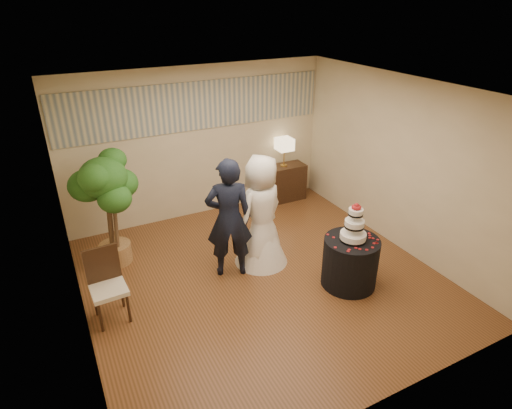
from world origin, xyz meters
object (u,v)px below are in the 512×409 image
bride (261,211)px  cake_table (350,262)px  ficus_tree (108,210)px  wedding_cake (355,222)px  groom (229,219)px  console (283,183)px  table_lamp (284,152)px  side_chair (108,288)px

bride → cake_table: bearing=106.1°
ficus_tree → wedding_cake: bearing=-36.4°
groom → wedding_cake: bearing=162.0°
bride → cake_table: 1.51m
console → bride: bearing=-128.2°
bride → ficus_tree: ficus_tree is taller
bride → ficus_tree: (-2.07, 1.05, 0.03)m
console → table_lamp: 0.66m
bride → side_chair: size_ratio=1.79×
cake_table → wedding_cake: 0.66m
table_lamp → ficus_tree: bearing=-167.6°
wedding_cake → ficus_tree: 3.66m
groom → bride: groom is taller
wedding_cake → console: size_ratio=0.64×
table_lamp → side_chair: (-3.86, -2.14, -0.54)m
groom → side_chair: 1.88m
cake_table → table_lamp: 3.09m
bride → side_chair: 2.43m
groom → table_lamp: size_ratio=3.22×
cake_table → ficus_tree: bearing=143.6°
side_chair → groom: bearing=5.8°
cake_table → side_chair: 3.35m
cake_table → table_lamp: (0.61, 2.95, 0.66)m
groom → ficus_tree: groom is taller
bride → wedding_cake: bearing=106.1°
wedding_cake → cake_table: bearing=0.0°
bride → side_chair: bearing=-14.2°
groom → wedding_cake: (1.43, -1.07, 0.11)m
groom → wedding_cake: 1.79m
cake_table → side_chair: side_chair is taller
cake_table → ficus_tree: ficus_tree is taller
cake_table → ficus_tree: (-2.94, 2.17, 0.55)m
groom → ficus_tree: 1.87m
bride → console: bearing=-150.6°
groom → wedding_cake: size_ratio=3.23×
groom → console: size_ratio=2.08×
console → table_lamp: bearing=0.0°
cake_table → ficus_tree: size_ratio=0.43×
wedding_cake → table_lamp: (0.61, 2.95, -0.00)m
ficus_tree → side_chair: ficus_tree is taller
groom → ficus_tree: (-1.51, 1.10, -0.01)m
cake_table → ficus_tree: 3.70m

